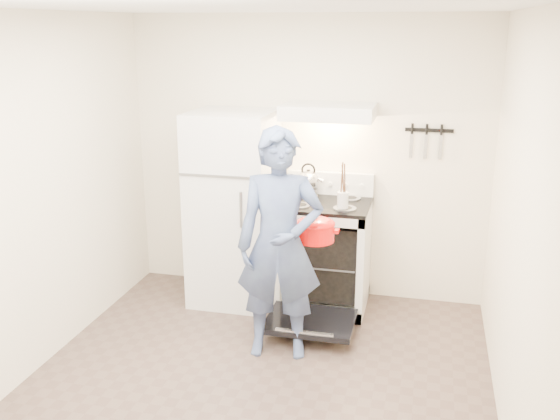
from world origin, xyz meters
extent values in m
plane|color=#504038|center=(0.00, 0.00, 0.00)|extent=(3.60, 3.60, 0.00)
cube|color=beige|center=(0.00, 1.80, 1.25)|extent=(3.20, 0.02, 2.50)
cube|color=silver|center=(-0.58, 1.45, 0.85)|extent=(0.70, 0.70, 1.70)
cube|color=silver|center=(0.23, 1.48, 0.46)|extent=(0.76, 0.65, 0.92)
cube|color=black|center=(0.23, 1.48, 0.94)|extent=(0.76, 0.65, 0.03)
cube|color=silver|center=(0.23, 1.76, 1.05)|extent=(0.76, 0.07, 0.20)
cube|color=black|center=(0.23, 0.88, 0.12)|extent=(0.70, 0.54, 0.04)
cube|color=slate|center=(0.23, 1.48, 0.44)|extent=(0.60, 0.52, 0.01)
cube|color=silver|center=(0.23, 1.55, 1.71)|extent=(0.76, 0.50, 0.12)
cube|color=black|center=(1.05, 1.79, 1.55)|extent=(0.40, 0.02, 0.03)
cylinder|color=brown|center=(0.31, 1.52, 0.45)|extent=(0.30, 0.30, 0.02)
cylinder|color=silver|center=(0.41, 1.25, 1.05)|extent=(0.10, 0.10, 0.13)
imported|color=navy|center=(0.05, 0.58, 0.86)|extent=(0.69, 0.51, 1.72)
camera|label=1|loc=(1.06, -3.57, 2.40)|focal=40.00mm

